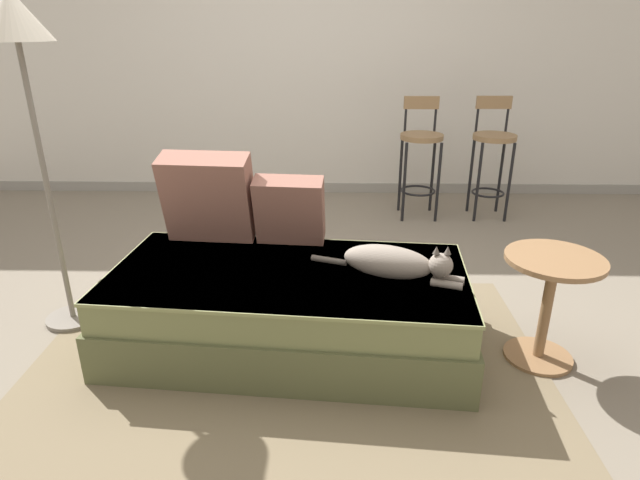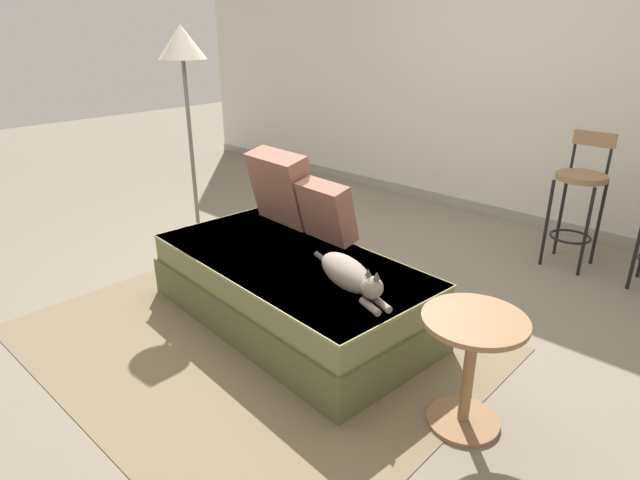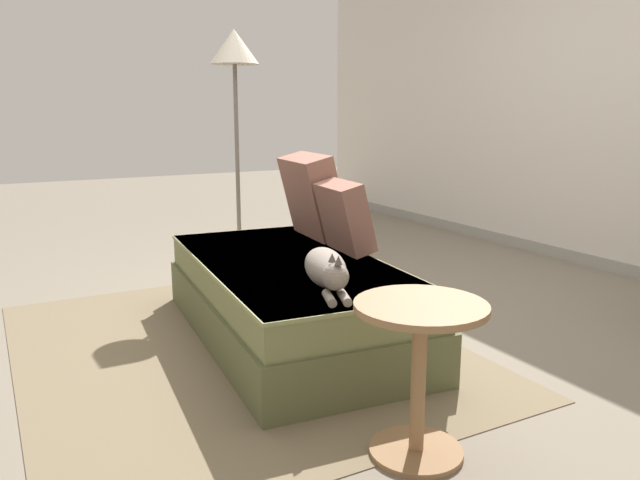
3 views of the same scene
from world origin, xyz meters
name	(u,v)px [view 1 (image 1 of 3)]	position (x,y,z in m)	size (l,w,h in m)	color
ground_plane	(295,304)	(0.00, 0.00, 0.00)	(16.00, 16.00, 0.00)	slate
wall_back_panel	(309,48)	(0.00, 2.25, 1.30)	(8.00, 0.10, 2.60)	silver
wall_baseboard_trim	(310,187)	(0.00, 2.20, 0.04)	(8.00, 0.02, 0.09)	gray
area_rug	(285,379)	(0.00, -0.70, 0.00)	(2.43, 1.97, 0.01)	#75664C
couch	(289,307)	(0.00, -0.40, 0.21)	(1.80, 1.01, 0.41)	brown
throw_pillow_corner	(209,197)	(-0.45, -0.03, 0.65)	(0.49, 0.31, 0.49)	#936051
throw_pillow_middle	(290,210)	(-0.01, -0.06, 0.60)	(0.38, 0.24, 0.38)	#936051
cat	(394,262)	(0.50, -0.46, 0.48)	(0.71, 0.34, 0.19)	gray
bar_stool_near_window	(421,150)	(0.92, 1.56, 0.56)	(0.34, 0.34, 0.96)	black
bar_stool_by_doorway	(493,149)	(1.50, 1.56, 0.56)	(0.34, 0.34, 0.97)	black
side_table	(549,294)	(1.21, -0.50, 0.35)	(0.44, 0.44, 0.54)	olive
floor_lamp	(20,50)	(-1.20, -0.20, 1.39)	(0.32, 0.32, 1.65)	slate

